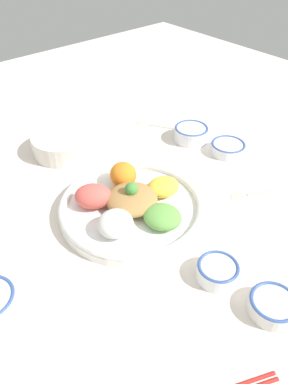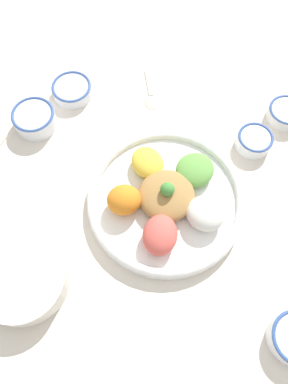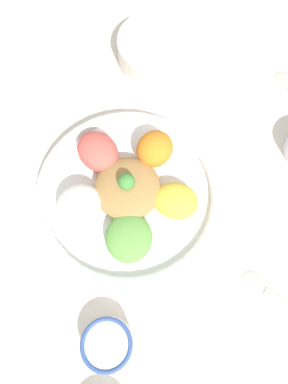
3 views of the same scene
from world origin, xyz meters
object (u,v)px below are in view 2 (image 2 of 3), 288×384
at_px(sauce_bowl_dark, 285,112).
at_px(serving_spoon_main, 151,96).
at_px(rice_bowl_plain, 254,140).
at_px(salad_platter, 166,199).
at_px(sauce_bowl_red, 72,90).
at_px(sauce_bowl_far, 34,118).
at_px(side_serving_bowl, 22,278).

relative_size(sauce_bowl_dark, serving_spoon_main, 0.71).
xyz_separation_m(sauce_bowl_dark, rice_bowl_plain, (-0.12, -0.02, 0.00)).
bearing_deg(salad_platter, rice_bowl_plain, 1.70).
xyz_separation_m(sauce_bowl_dark, serving_spoon_main, (-0.24, 0.24, -0.02)).
height_order(salad_platter, sauce_bowl_dark, salad_platter).
height_order(sauce_bowl_red, sauce_bowl_dark, sauce_bowl_dark).
bearing_deg(sauce_bowl_far, salad_platter, -68.24).
height_order(sauce_bowl_red, side_serving_bowl, side_serving_bowl).
distance_m(sauce_bowl_far, serving_spoon_main, 0.31).
xyz_separation_m(sauce_bowl_red, rice_bowl_plain, (0.29, -0.38, 0.00)).
bearing_deg(sauce_bowl_red, serving_spoon_main, -36.21).
bearing_deg(rice_bowl_plain, sauce_bowl_red, 127.00).
xyz_separation_m(rice_bowl_plain, serving_spoon_main, (-0.12, 0.26, -0.02)).
bearing_deg(serving_spoon_main, sauce_bowl_red, 79.86).
bearing_deg(sauce_bowl_dark, side_serving_bowl, -179.25).
height_order(rice_bowl_plain, side_serving_bowl, side_serving_bowl).
xyz_separation_m(salad_platter, rice_bowl_plain, (0.27, 0.01, -0.01)).
relative_size(side_serving_bowl, serving_spoon_main, 1.43).
relative_size(sauce_bowl_far, side_serving_bowl, 0.57).
bearing_deg(salad_platter, side_serving_bowl, 176.76).
xyz_separation_m(rice_bowl_plain, sauce_bowl_far, (-0.41, 0.35, 0.00)).
bearing_deg(sauce_bowl_far, side_serving_bowl, -120.59).
height_order(sauce_bowl_red, rice_bowl_plain, rice_bowl_plain).
relative_size(salad_platter, serving_spoon_main, 2.75).
bearing_deg(serving_spoon_main, side_serving_bowl, 143.08).
bearing_deg(side_serving_bowl, sauce_bowl_red, 48.89).
xyz_separation_m(sauce_bowl_dark, sauce_bowl_far, (-0.53, 0.33, 0.01)).
height_order(rice_bowl_plain, sauce_bowl_far, sauce_bowl_far).
distance_m(side_serving_bowl, serving_spoon_main, 0.55).
height_order(sauce_bowl_red, serving_spoon_main, sauce_bowl_red).
distance_m(salad_platter, sauce_bowl_red, 0.39).
xyz_separation_m(sauce_bowl_red, side_serving_bowl, (-0.33, -0.37, 0.01)).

